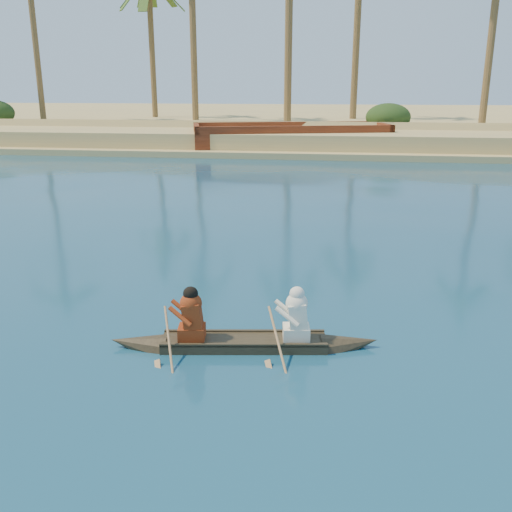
# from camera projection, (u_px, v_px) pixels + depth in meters

# --- Properties ---
(sandy_embankment) EXTENTS (150.00, 51.00, 1.50)m
(sandy_embankment) POSITION_uv_depth(u_px,v_px,m) (405.00, 123.00, 54.86)
(sandy_embankment) COLOR tan
(sandy_embankment) RESTS_ON ground
(palm_grove) EXTENTS (110.00, 14.00, 16.00)m
(palm_grove) POSITION_uv_depth(u_px,v_px,m) (431.00, 29.00, 41.42)
(palm_grove) COLOR #3D5E21
(palm_grove) RESTS_ON ground
(shrub_cluster) EXTENTS (100.00, 6.00, 2.40)m
(shrub_cluster) POSITION_uv_depth(u_px,v_px,m) (430.00, 128.00, 40.09)
(shrub_cluster) COLOR #1B3513
(shrub_cluster) RESTS_ON ground
(canoe) EXTENTS (4.52, 1.19, 1.23)m
(canoe) POSITION_uv_depth(u_px,v_px,m) (244.00, 334.00, 9.50)
(canoe) COLOR #3F3422
(canoe) RESTS_ON ground
(barge_mid) EXTENTS (12.93, 7.06, 2.05)m
(barge_mid) POSITION_uv_depth(u_px,v_px,m) (291.00, 140.00, 36.52)
(barge_mid) COLOR brown
(barge_mid) RESTS_ON ground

